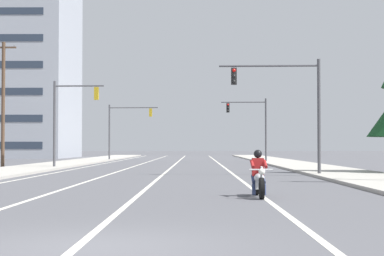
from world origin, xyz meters
TOP-DOWN VIEW (x-y plane):
  - ground_plane at (0.00, 0.00)m, footprint 400.00×400.00m
  - lane_stripe_center at (-0.24, 45.00)m, footprint 0.16×100.00m
  - lane_stripe_left at (-3.24, 45.00)m, footprint 0.16×100.00m
  - lane_stripe_right at (3.68, 45.00)m, footprint 0.16×100.00m
  - lane_stripe_far_left at (-6.74, 45.00)m, footprint 0.16×100.00m
  - sidewalk_kerb_right at (9.78, 40.00)m, footprint 4.40×110.00m
  - sidewalk_kerb_left at (-9.78, 40.00)m, footprint 4.40×110.00m
  - motorcycle_with_rider at (3.54, 9.60)m, footprint 0.70×2.19m
  - traffic_signal_near_right at (6.56, 23.52)m, footprint 5.38×0.37m
  - traffic_signal_near_left at (-7.47, 34.64)m, footprint 3.62×0.40m
  - traffic_signal_mid_right at (7.11, 51.06)m, footprint 4.40×0.37m
  - traffic_signal_mid_left at (-6.44, 59.77)m, footprint 5.50×0.54m
  - utility_pole_left_near at (-12.66, 36.44)m, footprint 1.86×0.26m

SIDE VIEW (x-z plane):
  - ground_plane at x=0.00m, z-range 0.00..0.00m
  - lane_stripe_center at x=-0.24m, z-range 0.00..0.01m
  - lane_stripe_left at x=-3.24m, z-range 0.00..0.01m
  - lane_stripe_right at x=3.68m, z-range 0.00..0.01m
  - lane_stripe_far_left at x=-6.74m, z-range 0.00..0.01m
  - sidewalk_kerb_right at x=9.78m, z-range 0.00..0.14m
  - sidewalk_kerb_left at x=-9.78m, z-range 0.00..0.14m
  - motorcycle_with_rider at x=3.54m, z-range -0.14..1.32m
  - traffic_signal_near_left at x=-7.47m, z-range 0.92..7.12m
  - traffic_signal_mid_right at x=7.11m, z-range 0.97..7.17m
  - traffic_signal_near_right at x=6.56m, z-range 1.03..7.23m
  - traffic_signal_mid_left at x=-6.44m, z-range 1.04..7.24m
  - utility_pole_left_near at x=-12.66m, z-range 0.18..9.47m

